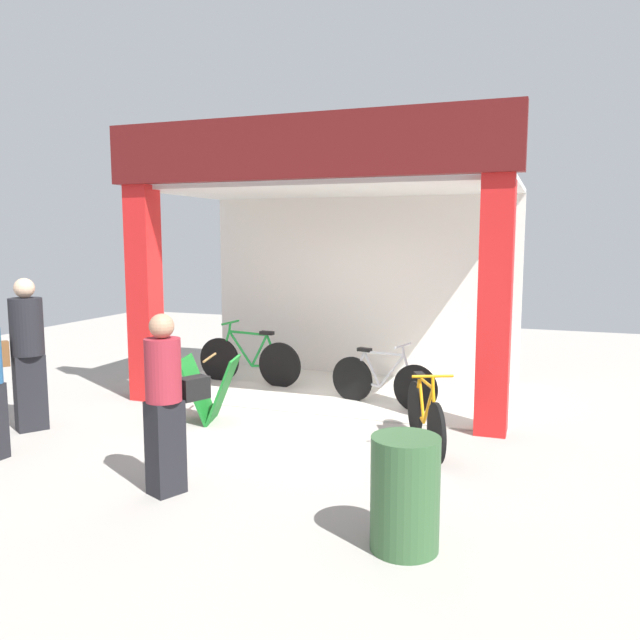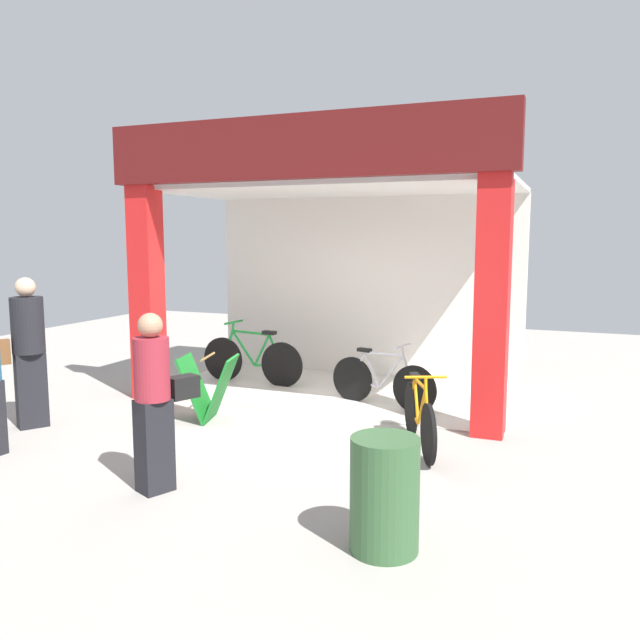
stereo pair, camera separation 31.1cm
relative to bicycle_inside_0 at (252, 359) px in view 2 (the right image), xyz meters
name	(u,v)px [view 2 (the right image)]	position (x,y,z in m)	size (l,w,h in m)	color
ground_plane	(301,414)	(1.40, -1.28, -0.39)	(18.17, 18.17, 0.00)	#9E9991
shop_facade	(338,256)	(1.40, 0.05, 1.61)	(5.28, 2.89, 3.74)	beige
bicycle_inside_0	(252,359)	(0.00, 0.00, 0.00)	(1.76, 0.48, 0.97)	black
bicycle_inside_1	(382,381)	(2.26, -0.55, -0.04)	(1.55, 0.51, 0.88)	black
bicycle_parked_0	(419,417)	(3.12, -2.05, -0.04)	(0.69, 1.46, 0.87)	black
sandwich_board_sign	(209,388)	(0.44, -1.97, 0.02)	(0.78, 0.68, 0.83)	#197226
pedestrian_0	(155,400)	(1.20, -4.07, 0.45)	(0.46, 0.65, 1.62)	black
pedestrian_2	(28,349)	(-1.40, -3.01, 0.56)	(0.53, 0.62, 1.81)	black
trash_bin	(385,494)	(3.42, -4.38, 0.04)	(0.51, 0.51, 0.85)	#335933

